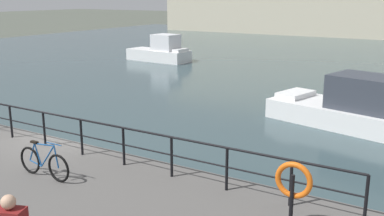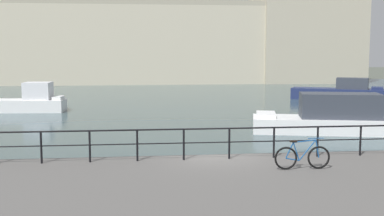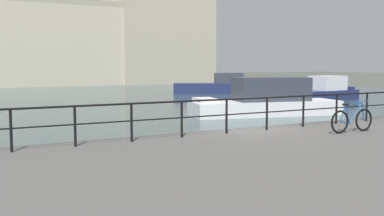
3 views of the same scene
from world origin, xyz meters
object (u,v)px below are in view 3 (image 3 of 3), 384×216
parked_bicycle (352,120)px  harbor_building (50,44)px  moored_blue_motorboat (326,91)px  moored_white_yacht (267,101)px  moored_red_daysailer (218,86)px

parked_bicycle → harbor_building: bearing=87.0°
moored_blue_motorboat → moored_white_yacht: bearing=-155.6°
harbor_building → moored_red_daysailer: bearing=-69.2°
moored_blue_motorboat → parked_bicycle: moored_blue_motorboat is taller
harbor_building → moored_blue_motorboat: 41.88m
parked_bicycle → moored_blue_motorboat: bearing=47.0°
moored_white_yacht → parked_bicycle: 13.15m
harbor_building → parked_bicycle: (-3.54, -57.49, -4.54)m
moored_red_daysailer → parked_bicycle: bearing=-87.1°
moored_red_daysailer → moored_blue_motorboat: size_ratio=1.34×
harbor_building → parked_bicycle: size_ratio=33.77×
harbor_building → parked_bicycle: bearing=-93.5°
moored_red_daysailer → moored_blue_motorboat: (3.20, -11.57, 0.03)m
moored_red_daysailer → parked_bicycle: (-14.08, -29.83, 0.56)m
moored_blue_motorboat → moored_red_daysailer: bearing=99.9°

